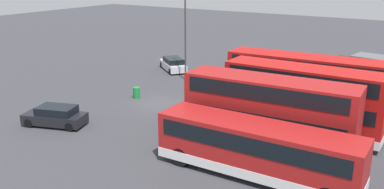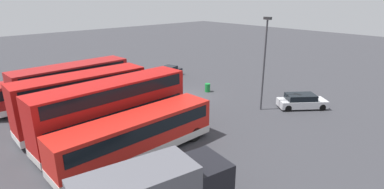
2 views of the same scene
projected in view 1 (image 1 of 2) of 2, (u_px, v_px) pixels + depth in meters
The scene contains 11 objects.
ground_plane at pixel (158, 103), 34.58m from camera, with size 140.00×140.00×0.00m, color #38383D.
bus_single_deck_near_end at pixel (321, 85), 34.06m from camera, with size 2.95×11.70×2.95m.
bus_double_decker_second at pixel (307, 84), 31.14m from camera, with size 3.19×12.09×4.55m.
bus_double_decker_third at pixel (302, 98), 27.83m from camera, with size 2.66×10.54×4.55m.
bus_double_decker_fourth at pixel (269, 113), 25.04m from camera, with size 3.13×10.46×4.55m.
bus_single_deck_fifth at pixel (256, 148), 22.12m from camera, with size 2.76×11.11×2.95m.
box_truck_blue at pixel (375, 73), 37.46m from camera, with size 3.60×7.79×3.20m.
car_hatchback_silver at pixel (173, 64), 45.30m from camera, with size 4.22×4.70×1.43m.
car_small_green at pixel (55, 116), 29.56m from camera, with size 3.12×4.70×1.43m.
lamp_post_tall at pixel (185, 29), 40.40m from camera, with size 0.70×0.30×8.72m.
waste_bin_yellow at pixel (136, 93), 35.83m from camera, with size 0.60×0.60×0.95m, color #197F33.
Camera 1 is at (26.16, 20.06, 10.82)m, focal length 39.13 mm.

